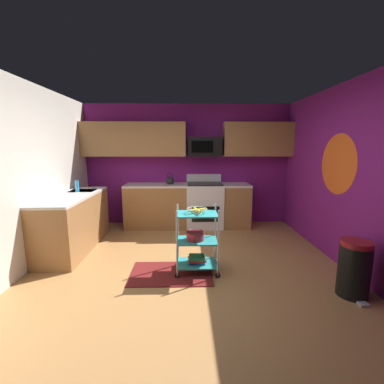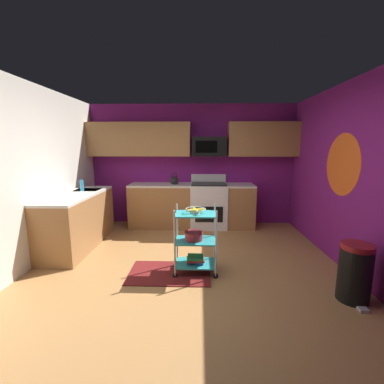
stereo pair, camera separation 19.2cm
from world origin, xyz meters
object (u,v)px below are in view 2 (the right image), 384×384
fruit_bowl (196,210)px  trash_can (355,272)px  rolling_cart (196,240)px  mixing_bowl_large (194,236)px  kettle (174,180)px  oven_range (209,205)px  dish_soap_bottle (82,185)px  microwave (209,147)px  book_stack (196,259)px

fruit_bowl → trash_can: size_ratio=0.41×
rolling_cart → mixing_bowl_large: rolling_cart is taller
kettle → trash_can: 3.58m
oven_range → trash_can: 3.10m
dish_soap_bottle → trash_can: 4.28m
rolling_cart → dish_soap_bottle: size_ratio=4.57×
microwave → trash_can: microwave is taller
oven_range → kettle: 0.89m
rolling_cart → trash_can: 1.89m
kettle → trash_can: size_ratio=0.40×
trash_can → microwave: bearing=118.8°
book_stack → dish_soap_bottle: (-2.05, 1.17, 0.84)m
oven_range → dish_soap_bottle: size_ratio=5.50×
book_stack → dish_soap_bottle: bearing=150.3°
book_stack → kettle: 2.28m
microwave → kettle: size_ratio=2.65×
oven_range → fruit_bowl: bearing=-96.6°
microwave → trash_can: 3.47m
rolling_cart → fruit_bowl: (-0.00, -0.00, 0.42)m
rolling_cart → kettle: size_ratio=3.47×
mixing_bowl_large → microwave: bearing=83.1°
trash_can → dish_soap_bottle: bearing=155.1°
rolling_cart → mixing_bowl_large: 0.07m
microwave → rolling_cart: size_ratio=0.77×
rolling_cart → kettle: bearing=103.2°
book_stack → trash_can: size_ratio=0.38×
mixing_bowl_large → book_stack: 0.34m
oven_range → rolling_cart: 2.09m
rolling_cart → book_stack: (0.00, 0.00, -0.27)m
oven_range → rolling_cart: bearing=-96.6°
fruit_bowl → book_stack: (0.00, 0.00, -0.70)m
oven_range → microwave: (-0.00, 0.10, 1.22)m
microwave → dish_soap_bottle: bearing=-156.1°
book_stack → mixing_bowl_large: bearing=180.0°
microwave → mixing_bowl_large: 2.50m
fruit_bowl → kettle: bearing=103.2°
mixing_bowl_large → dish_soap_bottle: 2.39m
kettle → microwave: bearing=8.5°
oven_range → book_stack: (-0.24, -2.08, -0.30)m
oven_range → trash_can: bearing=-60.3°
fruit_bowl → book_stack: 0.70m
microwave → fruit_bowl: size_ratio=2.57×
oven_range → book_stack: oven_range is taller
mixing_bowl_large → oven_range: bearing=82.7°
kettle → dish_soap_bottle: bearing=-149.9°
microwave → mixing_bowl_large: microwave is taller
mixing_bowl_large → fruit_bowl: bearing=-0.0°
microwave → book_stack: bearing=-96.3°
oven_range → rolling_cart: oven_range is taller
rolling_cart → dish_soap_bottle: 2.43m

